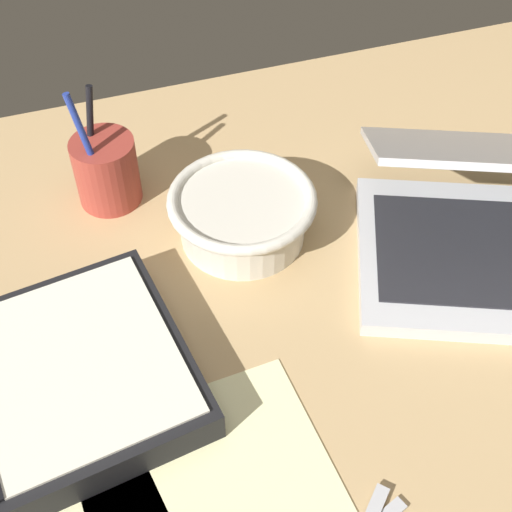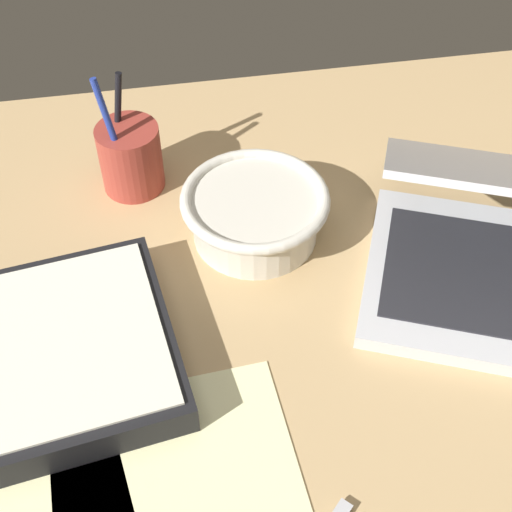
% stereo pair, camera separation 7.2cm
% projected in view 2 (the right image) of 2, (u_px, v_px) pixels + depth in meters
% --- Properties ---
extents(desk_top, '(1.40, 1.00, 0.02)m').
position_uv_depth(desk_top, '(254.00, 365.00, 0.73)').
color(desk_top, tan).
rests_on(desk_top, ground).
extents(bowl, '(0.17, 0.17, 0.06)m').
position_uv_depth(bowl, '(255.00, 213.00, 0.82)').
color(bowl, silver).
rests_on(bowl, desk_top).
extents(pen_cup, '(0.08, 0.08, 0.16)m').
position_uv_depth(pen_cup, '(130.00, 157.00, 0.87)').
color(pen_cup, '#9E382D').
rests_on(pen_cup, desk_top).
extents(paper_sheet_front, '(0.24, 0.28, 0.00)m').
position_uv_depth(paper_sheet_front, '(182.00, 510.00, 0.62)').
color(paper_sheet_front, '#F4EFB2').
rests_on(paper_sheet_front, desk_top).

